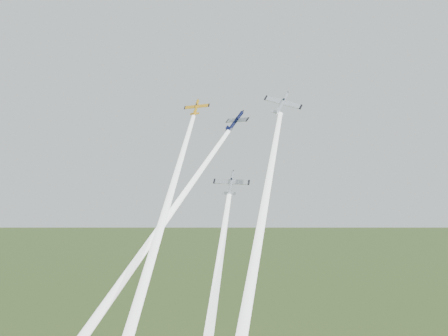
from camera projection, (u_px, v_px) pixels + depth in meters
plane_yellow at (196, 107)px, 138.36m from camera, size 7.87×6.44×6.02m
smoke_trail_yellow at (158, 235)px, 113.69m from camera, size 14.16×46.86×54.75m
plane_navy at (236, 121)px, 133.96m from camera, size 9.77×8.52×7.03m
smoke_trail_navy at (141, 254)px, 117.72m from camera, size 20.98×45.98×55.97m
plane_silver_right at (282, 103)px, 122.96m from camera, size 8.95×8.56×9.39m
smoke_trail_silver_right at (256, 255)px, 97.81m from camera, size 13.39×48.33×56.25m
plane_silver_low at (231, 183)px, 119.03m from camera, size 9.17×8.26×6.96m
smoke_trail_silver_low at (212, 313)px, 99.25m from camera, size 14.19×35.94×42.46m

